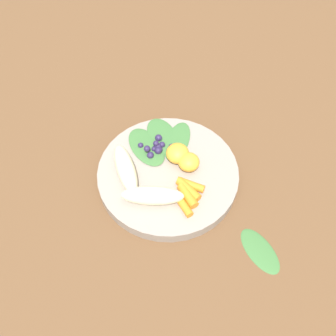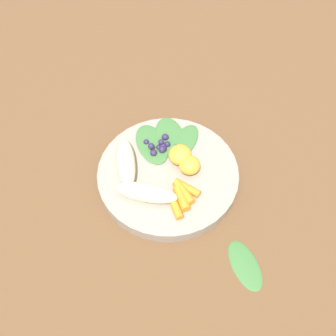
% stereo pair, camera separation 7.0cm
% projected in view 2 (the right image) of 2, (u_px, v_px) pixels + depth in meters
% --- Properties ---
extents(ground_plane, '(2.40, 2.40, 0.00)m').
position_uv_depth(ground_plane, '(168.00, 178.00, 0.72)').
color(ground_plane, brown).
extents(bowl, '(0.27, 0.27, 0.02)m').
position_uv_depth(bowl, '(168.00, 175.00, 0.71)').
color(bowl, gray).
rests_on(bowl, ground_plane).
extents(banana_peeled_left, '(0.11, 0.05, 0.03)m').
position_uv_depth(banana_peeled_left, '(146.00, 193.00, 0.66)').
color(banana_peeled_left, beige).
rests_on(banana_peeled_left, bowl).
extents(banana_peeled_right, '(0.08, 0.11, 0.03)m').
position_uv_depth(banana_peeled_right, '(126.00, 162.00, 0.69)').
color(banana_peeled_right, beige).
rests_on(banana_peeled_right, bowl).
extents(orange_segment_near, '(0.04, 0.04, 0.03)m').
position_uv_depth(orange_segment_near, '(180.00, 155.00, 0.71)').
color(orange_segment_near, '#F4A833').
rests_on(orange_segment_near, bowl).
extents(orange_segment_far, '(0.04, 0.04, 0.03)m').
position_uv_depth(orange_segment_far, '(189.00, 165.00, 0.69)').
color(orange_segment_far, '#F4A833').
rests_on(orange_segment_far, bowl).
extents(carrot_front, '(0.04, 0.05, 0.01)m').
position_uv_depth(carrot_front, '(175.00, 206.00, 0.65)').
color(carrot_front, orange).
rests_on(carrot_front, bowl).
extents(carrot_mid_left, '(0.04, 0.05, 0.02)m').
position_uv_depth(carrot_mid_left, '(182.00, 198.00, 0.66)').
color(carrot_mid_left, orange).
rests_on(carrot_mid_left, bowl).
extents(carrot_mid_right, '(0.05, 0.05, 0.02)m').
position_uv_depth(carrot_mid_right, '(184.00, 192.00, 0.67)').
color(carrot_mid_right, orange).
rests_on(carrot_mid_right, bowl).
extents(carrot_rear, '(0.05, 0.03, 0.01)m').
position_uv_depth(carrot_rear, '(187.00, 188.00, 0.67)').
color(carrot_rear, orange).
rests_on(carrot_rear, bowl).
extents(blueberry_pile, '(0.07, 0.06, 0.02)m').
position_uv_depth(blueberry_pile, '(161.00, 146.00, 0.73)').
color(blueberry_pile, '#2D234C').
rests_on(blueberry_pile, bowl).
extents(kale_leaf_left, '(0.06, 0.11, 0.00)m').
position_uv_depth(kale_leaf_left, '(183.00, 143.00, 0.74)').
color(kale_leaf_left, '#3D7038').
rests_on(kale_leaf_left, bowl).
extents(kale_leaf_right, '(0.10, 0.11, 0.00)m').
position_uv_depth(kale_leaf_right, '(170.00, 135.00, 0.75)').
color(kale_leaf_right, '#3D7038').
rests_on(kale_leaf_right, bowl).
extents(kale_leaf_rear, '(0.11, 0.12, 0.00)m').
position_uv_depth(kale_leaf_rear, '(152.00, 144.00, 0.74)').
color(kale_leaf_rear, '#3D7038').
rests_on(kale_leaf_rear, bowl).
extents(kale_leaf_stray, '(0.09, 0.10, 0.01)m').
position_uv_depth(kale_leaf_stray, '(245.00, 265.00, 0.62)').
color(kale_leaf_stray, '#3D7038').
rests_on(kale_leaf_stray, ground_plane).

